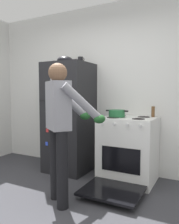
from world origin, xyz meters
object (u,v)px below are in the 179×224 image
mixing_bowl (65,60)px  stove_range (128,150)px  red_pot (117,113)px  person_cook (62,121)px  pepper_mill (153,112)px  coffee_mug (81,60)px  refrigerator (70,117)px

mixing_bowl → stove_range: bearing=-1.0°
red_pot → mixing_bowl: 1.24m
person_cook → pepper_mill: bearing=57.5°
red_pot → pepper_mill: bearing=28.5°
stove_range → coffee_mug: 1.57m
pepper_mill → person_cook: bearing=-122.5°
red_pot → person_cook: bearing=-107.8°
person_cook → coffee_mug: (-0.35, 1.05, 0.84)m
red_pot → pepper_mill: size_ratio=2.23×
red_pot → coffee_mug: size_ratio=2.98×
refrigerator → coffee_mug: size_ratio=15.61×
stove_range → mixing_bowl: 1.73m
refrigerator → coffee_mug: bearing=15.4°
refrigerator → coffee_mug: coffee_mug is taller
stove_range → coffee_mug: bearing=175.2°
refrigerator → coffee_mug: (0.18, 0.05, 0.92)m
stove_range → red_pot: (-0.16, -0.03, 0.53)m
red_pot → mixing_bowl: bearing=176.9°
stove_range → pepper_mill: (0.30, 0.22, 0.55)m
mixing_bowl → pepper_mill: bearing=8.2°
stove_range → pepper_mill: pepper_mill is taller
refrigerator → person_cook: (0.54, -1.00, 0.08)m
person_cook → mixing_bowl: mixing_bowl is taller
red_pot → coffee_mug: 1.05m
refrigerator → stove_range: 1.09m
stove_range → mixing_bowl: (-1.08, 0.02, 1.35)m
red_pot → mixing_bowl: mixing_bowl is taller
person_cook → pepper_mill: (0.76, 1.20, 0.05)m
person_cook → pepper_mill: 1.42m
refrigerator → mixing_bowl: bearing=179.8°
stove_range → coffee_mug: coffee_mug is taller
person_cook → coffee_mug: bearing=108.6°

